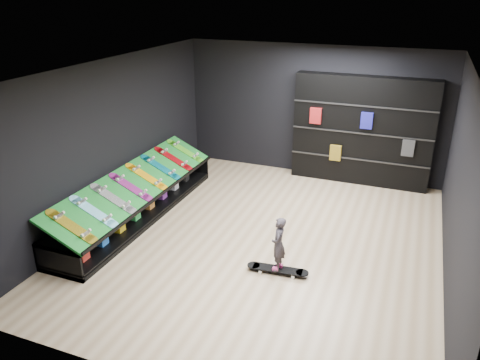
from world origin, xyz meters
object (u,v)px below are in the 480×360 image
(display_rack, at_px, (138,204))
(child, at_px, (278,254))
(floor_skateboard, at_px, (277,271))
(back_shelving, at_px, (362,131))

(display_rack, xyz_separation_m, child, (3.12, -0.90, 0.11))
(floor_skateboard, xyz_separation_m, child, (0.00, 0.00, 0.31))
(floor_skateboard, bearing_deg, child, 0.00)
(display_rack, distance_m, floor_skateboard, 3.25)
(display_rack, height_order, child, child)
(display_rack, relative_size, floor_skateboard, 4.59)
(display_rack, bearing_deg, back_shelving, 41.71)
(back_shelving, relative_size, child, 5.69)
(floor_skateboard, relative_size, child, 1.85)
(back_shelving, xyz_separation_m, floor_skateboard, (-0.61, -4.22, -1.16))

